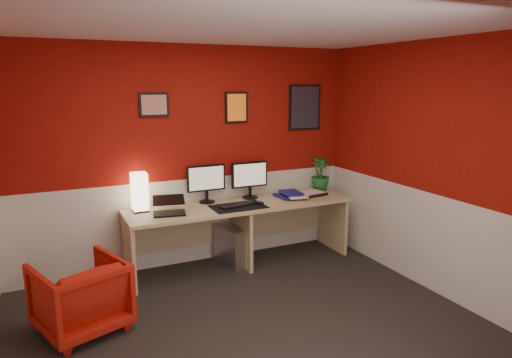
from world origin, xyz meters
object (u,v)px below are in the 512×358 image
Objects in this scene: monitor_left at (206,178)px; armchair at (80,296)px; desk at (241,234)px; pc_tower at (231,246)px; potted_plant at (320,174)px; monitor_right at (250,174)px; zen_tray at (311,194)px; laptop at (169,204)px; shoji_lamp at (140,193)px.

monitor_left is 0.85× the size of armchair.
desk is 5.78× the size of pc_tower.
desk is 0.77m from monitor_left.
desk reaches higher than armchair.
monitor_left reaches higher than potted_plant.
zen_tray is at bearing -14.14° from monitor_right.
potted_plant is at bearing 34.45° from zen_tray.
potted_plant is (1.19, 0.18, 0.58)m from desk.
potted_plant is 1.48m from pc_tower.
pc_tower is at bearing -154.93° from monitor_right.
desk is 7.43× the size of zen_tray.
laptop is (-0.84, -0.06, 0.47)m from desk.
armchair is (-2.99, -0.93, -0.63)m from potted_plant.
shoji_lamp is at bearing -179.03° from monitor_right.
armchair is at bearing -164.52° from zen_tray.
laptop is 0.62m from monitor_left.
monitor_right is at bearing 179.00° from potted_plant.
monitor_right is at bearing -174.48° from armchair.
potted_plant reaches higher than laptop.
zen_tray is 2.88m from armchair.
zen_tray reaches higher than desk.
monitor_left is 1.31m from zen_tray.
zen_tray is at bearing 14.65° from laptop.
monitor_left is 0.84m from pc_tower.
desk is 6.50× the size of shoji_lamp.
laptop is 1.10m from monitor_right.
laptop is 1.79m from zen_tray.
monitor_left and monitor_right have the same top height.
monitor_left is at bearing 170.68° from zen_tray.
monitor_left is at bearing 41.34° from laptop.
desk is 1.02m from zen_tray.
shoji_lamp reaches higher than zen_tray.
potted_plant is (0.24, 0.17, 0.20)m from zen_tray.
laptop is (0.25, -0.24, -0.09)m from shoji_lamp.
desk is at bearing -135.97° from monitor_right.
monitor_right is at bearing 26.24° from laptop.
zen_tray is at bearing 1.05° from desk.
monitor_left is 0.54m from monitor_right.
potted_plant is 0.95× the size of pc_tower.
shoji_lamp is 2.28m from potted_plant.
laptop is 0.73× the size of pc_tower.
potted_plant is 0.62× the size of armchair.
potted_plant is (1.51, -0.04, -0.08)m from monitor_left.
pc_tower is at bearing -174.32° from potted_plant.
armchair is at bearing -132.75° from laptop.
desk is 3.80× the size of armchair.
armchair is (-1.80, -0.74, -0.05)m from desk.
potted_plant is at bearing 0.13° from shoji_lamp.
monitor_left is (-0.33, 0.23, 0.66)m from desk.
laptop is at bearing -165.79° from monitor_right.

